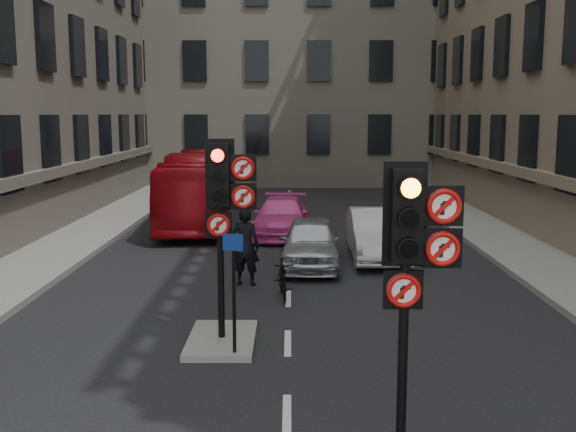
{
  "coord_description": "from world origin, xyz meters",
  "views": [
    {
      "loc": [
        0.05,
        -6.75,
        4.12
      ],
      "look_at": [
        0.01,
        3.29,
        2.6
      ],
      "focal_mm": 42.0,
      "sensor_mm": 36.0,
      "label": 1
    }
  ],
  "objects_px": {
    "signal_near": "(413,247)",
    "info_sign": "(234,276)",
    "signal_far": "(224,196)",
    "car_pink": "(282,217)",
    "car_silver": "(311,242)",
    "bus_red": "(198,188)",
    "motorcyclist": "(245,246)",
    "motorcycle": "(283,279)",
    "car_white": "(377,234)"
  },
  "relations": [
    {
      "from": "car_white",
      "to": "motorcyclist",
      "type": "xyz_separation_m",
      "value": [
        -3.57,
        -3.06,
        0.26
      ]
    },
    {
      "from": "motorcyclist",
      "to": "motorcycle",
      "type": "bearing_deg",
      "value": 140.7
    },
    {
      "from": "motorcycle",
      "to": "info_sign",
      "type": "height_order",
      "value": "info_sign"
    },
    {
      "from": "signal_far",
      "to": "info_sign",
      "type": "bearing_deg",
      "value": -75.21
    },
    {
      "from": "signal_near",
      "to": "info_sign",
      "type": "xyz_separation_m",
      "value": [
        -2.39,
        3.19,
        -1.14
      ]
    },
    {
      "from": "car_pink",
      "to": "info_sign",
      "type": "xyz_separation_m",
      "value": [
        -0.65,
        -11.81,
        0.8
      ]
    },
    {
      "from": "signal_near",
      "to": "motorcycle",
      "type": "distance_m",
      "value": 7.53
    },
    {
      "from": "bus_red",
      "to": "car_white",
      "type": "bearing_deg",
      "value": -49.82
    },
    {
      "from": "bus_red",
      "to": "info_sign",
      "type": "distance_m",
      "value": 14.55
    },
    {
      "from": "car_pink",
      "to": "signal_far",
      "type": "bearing_deg",
      "value": -90.96
    },
    {
      "from": "car_white",
      "to": "bus_red",
      "type": "distance_m",
      "value": 8.67
    },
    {
      "from": "bus_red",
      "to": "motorcyclist",
      "type": "distance_m",
      "value": 9.61
    },
    {
      "from": "signal_near",
      "to": "motorcyclist",
      "type": "height_order",
      "value": "signal_near"
    },
    {
      "from": "car_pink",
      "to": "motorcyclist",
      "type": "distance_m",
      "value": 6.83
    },
    {
      "from": "signal_near",
      "to": "bus_red",
      "type": "relative_size",
      "value": 0.37
    },
    {
      "from": "car_white",
      "to": "signal_far",
      "type": "bearing_deg",
      "value": -115.86
    },
    {
      "from": "car_white",
      "to": "info_sign",
      "type": "xyz_separation_m",
      "value": [
        -3.43,
        -8.09,
        0.74
      ]
    },
    {
      "from": "signal_near",
      "to": "info_sign",
      "type": "height_order",
      "value": "signal_near"
    },
    {
      "from": "car_silver",
      "to": "bus_red",
      "type": "height_order",
      "value": "bus_red"
    },
    {
      "from": "bus_red",
      "to": "info_sign",
      "type": "height_order",
      "value": "bus_red"
    },
    {
      "from": "car_silver",
      "to": "bus_red",
      "type": "xyz_separation_m",
      "value": [
        -4.07,
        7.3,
        0.67
      ]
    },
    {
      "from": "signal_far",
      "to": "motorcycle",
      "type": "height_order",
      "value": "signal_far"
    },
    {
      "from": "signal_near",
      "to": "motorcyclist",
      "type": "bearing_deg",
      "value": 107.11
    },
    {
      "from": "motorcycle",
      "to": "signal_near",
      "type": "bearing_deg",
      "value": -82.34
    },
    {
      "from": "car_white",
      "to": "bus_red",
      "type": "relative_size",
      "value": 0.44
    },
    {
      "from": "signal_near",
      "to": "signal_far",
      "type": "distance_m",
      "value": 4.77
    },
    {
      "from": "signal_far",
      "to": "motorcycle",
      "type": "xyz_separation_m",
      "value": [
        0.99,
        3.04,
        -2.26
      ]
    },
    {
      "from": "car_silver",
      "to": "motorcyclist",
      "type": "relative_size",
      "value": 2.04
    },
    {
      "from": "car_silver",
      "to": "motorcycle",
      "type": "distance_m",
      "value": 3.26
    },
    {
      "from": "signal_far",
      "to": "car_white",
      "type": "bearing_deg",
      "value": 63.42
    },
    {
      "from": "info_sign",
      "to": "motorcyclist",
      "type": "bearing_deg",
      "value": 107.55
    },
    {
      "from": "signal_far",
      "to": "car_pink",
      "type": "xyz_separation_m",
      "value": [
        0.86,
        11.0,
        -2.06
      ]
    },
    {
      "from": "car_silver",
      "to": "motorcyclist",
      "type": "xyz_separation_m",
      "value": [
        -1.65,
        -2.0,
        0.29
      ]
    },
    {
      "from": "signal_near",
      "to": "car_pink",
      "type": "xyz_separation_m",
      "value": [
        -1.74,
        15.0,
        -1.94
      ]
    },
    {
      "from": "bus_red",
      "to": "signal_far",
      "type": "bearing_deg",
      "value": -83.83
    },
    {
      "from": "motorcyclist",
      "to": "car_white",
      "type": "bearing_deg",
      "value": -126.73
    },
    {
      "from": "motorcycle",
      "to": "info_sign",
      "type": "relative_size",
      "value": 0.73
    },
    {
      "from": "car_white",
      "to": "motorcycle",
      "type": "relative_size",
      "value": 2.89
    },
    {
      "from": "signal_near",
      "to": "car_pink",
      "type": "relative_size",
      "value": 0.81
    },
    {
      "from": "car_white",
      "to": "car_pink",
      "type": "relative_size",
      "value": 0.97
    },
    {
      "from": "car_pink",
      "to": "motorcycle",
      "type": "bearing_deg",
      "value": -85.55
    },
    {
      "from": "signal_far",
      "to": "info_sign",
      "type": "distance_m",
      "value": 1.51
    },
    {
      "from": "signal_far",
      "to": "car_white",
      "type": "height_order",
      "value": "signal_far"
    },
    {
      "from": "car_silver",
      "to": "motorcyclist",
      "type": "bearing_deg",
      "value": -126.53
    },
    {
      "from": "car_silver",
      "to": "signal_near",
      "type": "bearing_deg",
      "value": -82.08
    },
    {
      "from": "signal_near",
      "to": "motorcycle",
      "type": "bearing_deg",
      "value": 102.88
    },
    {
      "from": "signal_near",
      "to": "motorcycle",
      "type": "xyz_separation_m",
      "value": [
        -1.61,
        7.04,
        -2.14
      ]
    },
    {
      "from": "signal_far",
      "to": "motorcyclist",
      "type": "xyz_separation_m",
      "value": [
        0.07,
        4.22,
        -1.74
      ]
    },
    {
      "from": "signal_far",
      "to": "bus_red",
      "type": "height_order",
      "value": "signal_far"
    },
    {
      "from": "motorcycle",
      "to": "motorcyclist",
      "type": "height_order",
      "value": "motorcyclist"
    }
  ]
}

